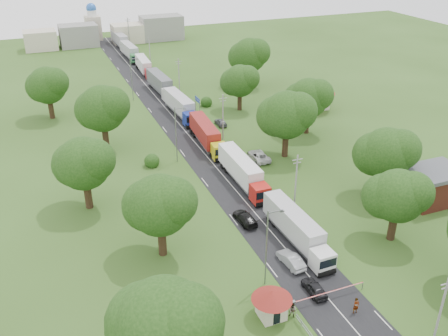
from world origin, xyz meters
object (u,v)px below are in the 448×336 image
boom_barrier (319,296)px  truck_0 (297,228)px  guard_booth (272,300)px  info_sign (197,102)px  car_lane_front (314,288)px  car_lane_mid (291,260)px  pedestrian_near (356,306)px

boom_barrier → truck_0: size_ratio=0.62×
guard_booth → info_sign: size_ratio=1.07×
car_lane_front → car_lane_mid: car_lane_mid is taller
info_sign → car_lane_front: 58.87m
boom_barrier → car_lane_front: bearing=76.6°
car_lane_mid → info_sign: bearing=-101.5°
boom_barrier → info_sign: (6.56, 60.00, 2.11)m
truck_0 → car_lane_front: bearing=-107.0°
car_lane_front → pedestrian_near: size_ratio=2.08×
car_lane_front → car_lane_mid: 5.50m
guard_booth → car_lane_front: size_ratio=1.10×
truck_0 → guard_booth: bearing=-129.6°
truck_0 → car_lane_mid: size_ratio=3.24×
info_sign → pedestrian_near: bearing=-93.4°
car_lane_front → pedestrian_near: pedestrian_near is taller
info_sign → truck_0: size_ratio=0.28×
car_lane_mid → pedestrian_near: bearing=99.2°
info_sign → guard_booth: bearing=-101.7°
guard_booth → pedestrian_near: size_ratio=2.28×
info_sign → truck_0: (-3.29, -48.99, -0.82)m
boom_barrier → pedestrian_near: pedestrian_near is taller
truck_0 → car_lane_front: truck_0 is taller
truck_0 → car_lane_front: 10.05m
truck_0 → pedestrian_near: bearing=-91.7°
boom_barrier → truck_0: bearing=73.5°
boom_barrier → info_sign: 60.39m
guard_booth → truck_0: bearing=50.4°
boom_barrier → car_lane_mid: bearing=87.1°
truck_0 → car_lane_front: size_ratio=3.70×
car_lane_mid → pedestrian_near: pedestrian_near is taller
truck_0 → info_sign: bearing=86.2°
guard_booth → truck_0: 14.29m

